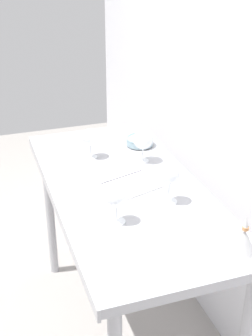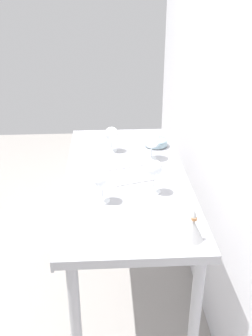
% 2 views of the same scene
% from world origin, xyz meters
% --- Properties ---
extents(ground_plane, '(6.00, 6.00, 0.00)m').
position_xyz_m(ground_plane, '(0.00, 0.00, 0.00)').
color(ground_plane, '#9B9691').
extents(back_wall, '(3.80, 0.04, 2.60)m').
position_xyz_m(back_wall, '(0.00, 0.49, 1.30)').
color(back_wall, silver).
rests_on(back_wall, ground_plane).
extents(steel_counter, '(1.40, 0.65, 0.90)m').
position_xyz_m(steel_counter, '(0.00, -0.01, 0.79)').
color(steel_counter, '#A9A9AE').
rests_on(steel_counter, ground_plane).
extents(wine_glass_far_right, '(0.08, 0.08, 0.17)m').
position_xyz_m(wine_glass_far_right, '(0.19, 0.12, 1.02)').
color(wine_glass_far_right, white).
rests_on(wine_glass_far_right, steel_counter).
extents(wine_glass_near_left, '(0.08, 0.08, 0.15)m').
position_xyz_m(wine_glass_near_left, '(-0.34, -0.07, 1.01)').
color(wine_glass_near_left, white).
rests_on(wine_glass_near_left, steel_counter).
extents(wine_glass_far_left, '(0.10, 0.10, 0.16)m').
position_xyz_m(wine_glass_far_left, '(-0.21, 0.15, 1.01)').
color(wine_glass_far_left, white).
rests_on(wine_glass_far_left, steel_counter).
extents(wine_glass_near_right, '(0.08, 0.08, 0.16)m').
position_xyz_m(wine_glass_near_right, '(0.26, -0.13, 1.01)').
color(wine_glass_near_right, white).
rests_on(wine_glass_near_right, steel_counter).
extents(open_notebook, '(0.40, 0.31, 0.01)m').
position_xyz_m(open_notebook, '(-0.07, -0.00, 0.90)').
color(open_notebook, white).
rests_on(open_notebook, steel_counter).
extents(tasting_sheet_upper, '(0.23, 0.25, 0.00)m').
position_xyz_m(tasting_sheet_upper, '(0.42, -0.04, 0.90)').
color(tasting_sheet_upper, white).
rests_on(tasting_sheet_upper, steel_counter).
extents(tasting_bowl, '(0.15, 0.15, 0.05)m').
position_xyz_m(tasting_bowl, '(-0.39, 0.21, 0.93)').
color(tasting_bowl, '#4C4C4C').
rests_on(tasting_bowl, steel_counter).
extents(decanter_funnel, '(0.09, 0.09, 0.14)m').
position_xyz_m(decanter_funnel, '(0.58, 0.23, 0.95)').
color(decanter_funnel, '#BCBCBC').
rests_on(decanter_funnel, steel_counter).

